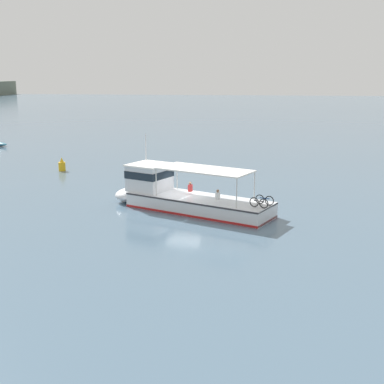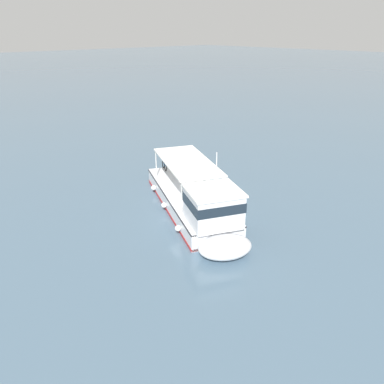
{
  "view_description": "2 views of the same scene",
  "coord_description": "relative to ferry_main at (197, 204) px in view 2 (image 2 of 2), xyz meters",
  "views": [
    {
      "loc": [
        -36.54,
        -5.33,
        9.81
      ],
      "look_at": [
        -0.48,
        -0.7,
        1.4
      ],
      "focal_mm": 48.3,
      "sensor_mm": 36.0,
      "label": 1
    },
    {
      "loc": [
        14.76,
        15.75,
        11.16
      ],
      "look_at": [
        -0.48,
        -0.7,
        1.4
      ],
      "focal_mm": 35.17,
      "sensor_mm": 36.0,
      "label": 2
    }
  ],
  "objects": [
    {
      "name": "ground_plane",
      "position": [
        0.05,
        -0.23,
        -1.01
      ],
      "size": [
        400.0,
        400.0,
        0.0
      ],
      "primitive_type": "plane",
      "color": "slate"
    },
    {
      "name": "ferry_main",
      "position": [
        0.0,
        0.0,
        0.0
      ],
      "size": [
        8.11,
        12.84,
        5.32
      ],
      "color": "silver",
      "rests_on": "ground"
    }
  ]
}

